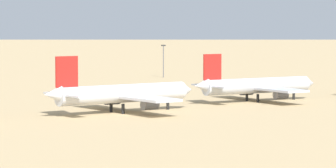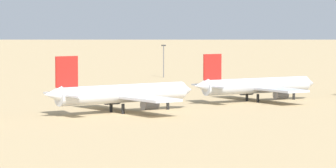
{
  "view_description": "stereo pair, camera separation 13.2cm",
  "coord_description": "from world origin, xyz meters",
  "views": [
    {
      "loc": [
        -122.26,
        -192.94,
        23.15
      ],
      "look_at": [
        18.56,
        10.03,
        6.0
      ],
      "focal_mm": 102.86,
      "sensor_mm": 36.0,
      "label": 1
    },
    {
      "loc": [
        -122.15,
        -193.02,
        23.15
      ],
      "look_at": [
        18.56,
        10.03,
        6.0
      ],
      "focal_mm": 102.86,
      "sensor_mm": 36.0,
      "label": 2
    }
  ],
  "objects": [
    {
      "name": "parked_jet_red_5",
      "position": [
        47.54,
        9.46,
        4.39
      ],
      "size": [
        40.6,
        34.17,
        13.41
      ],
      "rotation": [
        0.0,
        0.0,
        -0.06
      ],
      "color": "silver",
      "rests_on": "ground"
    },
    {
      "name": "ridge_far_east",
      "position": [
        559.76,
        1183.79,
        30.06
      ],
      "size": [
        405.35,
        378.68,
        60.12
      ],
      "primitive_type": "pyramid",
      "rotation": [
        0.0,
        0.0,
        -0.18
      ],
      "color": "gray",
      "rests_on": "ground"
    },
    {
      "name": "ground",
      "position": [
        0.0,
        0.0,
        0.0
      ],
      "size": [
        4000.0,
        4000.0,
        0.0
      ],
      "primitive_type": "plane",
      "color": "tan"
    },
    {
      "name": "light_pole_west",
      "position": [
        87.09,
        111.88,
        7.47
      ],
      "size": [
        1.8,
        0.5,
        12.63
      ],
      "color": "#59595E",
      "rests_on": "ground"
    },
    {
      "name": "parked_jet_red_4",
      "position": [
        0.95,
        4.56,
        4.63
      ],
      "size": [
        42.68,
        35.74,
        14.13
      ],
      "rotation": [
        0.0,
        0.0,
        0.02
      ],
      "color": "silver",
      "rests_on": "ground"
    }
  ]
}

